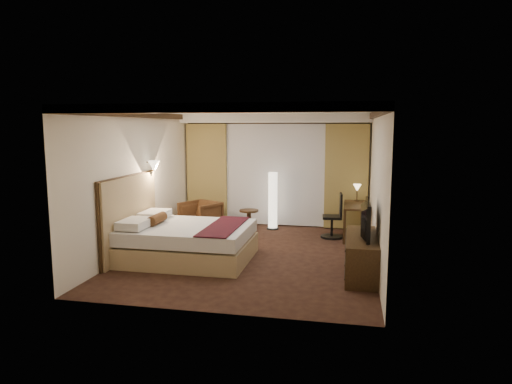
% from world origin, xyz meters
% --- Properties ---
extents(floor, '(4.50, 5.50, 0.01)m').
position_xyz_m(floor, '(0.00, 0.00, 0.00)').
color(floor, black).
rests_on(floor, ground).
extents(ceiling, '(4.50, 5.50, 0.01)m').
position_xyz_m(ceiling, '(0.00, 0.00, 2.70)').
color(ceiling, white).
rests_on(ceiling, back_wall).
extents(back_wall, '(4.50, 0.02, 2.70)m').
position_xyz_m(back_wall, '(0.00, 2.75, 1.35)').
color(back_wall, '#F0E4CF').
rests_on(back_wall, floor).
extents(left_wall, '(0.02, 5.50, 2.70)m').
position_xyz_m(left_wall, '(-2.25, 0.00, 1.35)').
color(left_wall, '#F0E4CF').
rests_on(left_wall, floor).
extents(right_wall, '(0.02, 5.50, 2.70)m').
position_xyz_m(right_wall, '(2.25, 0.00, 1.35)').
color(right_wall, '#F0E4CF').
rests_on(right_wall, floor).
extents(crown_molding, '(4.50, 5.50, 0.12)m').
position_xyz_m(crown_molding, '(0.00, 0.00, 2.64)').
color(crown_molding, black).
rests_on(crown_molding, ceiling).
extents(soffit, '(4.50, 0.50, 0.20)m').
position_xyz_m(soffit, '(0.00, 2.50, 2.60)').
color(soffit, white).
rests_on(soffit, ceiling).
extents(curtain_sheer, '(2.48, 0.04, 2.45)m').
position_xyz_m(curtain_sheer, '(0.00, 2.67, 1.25)').
color(curtain_sheer, silver).
rests_on(curtain_sheer, back_wall).
extents(curtain_left_drape, '(1.00, 0.14, 2.45)m').
position_xyz_m(curtain_left_drape, '(-1.70, 2.61, 1.25)').
color(curtain_left_drape, '#A08B49').
rests_on(curtain_left_drape, back_wall).
extents(curtain_right_drape, '(1.00, 0.14, 2.45)m').
position_xyz_m(curtain_right_drape, '(1.70, 2.61, 1.25)').
color(curtain_right_drape, '#A08B49').
rests_on(curtain_right_drape, back_wall).
extents(wall_sconce, '(0.24, 0.24, 0.24)m').
position_xyz_m(wall_sconce, '(-2.09, 0.36, 1.62)').
color(wall_sconce, white).
rests_on(wall_sconce, left_wall).
extents(bed, '(2.24, 1.75, 0.66)m').
position_xyz_m(bed, '(-1.07, -0.51, 0.33)').
color(bed, white).
rests_on(bed, floor).
extents(headboard, '(0.12, 2.05, 1.50)m').
position_xyz_m(headboard, '(-2.20, -0.51, 0.75)').
color(headboard, tan).
rests_on(headboard, floor).
extents(armchair, '(1.00, 0.98, 0.78)m').
position_xyz_m(armchair, '(-1.57, 1.66, 0.39)').
color(armchair, '#482915').
rests_on(armchair, floor).
extents(side_table, '(0.45, 0.45, 0.49)m').
position_xyz_m(side_table, '(-0.50, 2.00, 0.25)').
color(side_table, black).
rests_on(side_table, floor).
extents(floor_lamp, '(0.29, 0.29, 1.36)m').
position_xyz_m(floor_lamp, '(0.02, 2.26, 0.68)').
color(floor_lamp, white).
rests_on(floor_lamp, floor).
extents(desk, '(0.55, 1.23, 0.75)m').
position_xyz_m(desk, '(1.95, 1.73, 0.38)').
color(desk, black).
rests_on(desk, floor).
extents(desk_lamp, '(0.18, 0.18, 0.34)m').
position_xyz_m(desk_lamp, '(1.95, 2.19, 0.92)').
color(desk_lamp, '#FFD899').
rests_on(desk_lamp, desk).
extents(office_chair, '(0.52, 0.52, 0.99)m').
position_xyz_m(office_chair, '(1.43, 1.68, 0.50)').
color(office_chair, black).
rests_on(office_chair, floor).
extents(dresser, '(0.50, 1.65, 0.64)m').
position_xyz_m(dresser, '(2.00, -0.75, 0.32)').
color(dresser, black).
rests_on(dresser, floor).
extents(television, '(0.63, 1.09, 0.14)m').
position_xyz_m(television, '(1.97, -0.75, 0.95)').
color(television, black).
rests_on(television, dresser).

